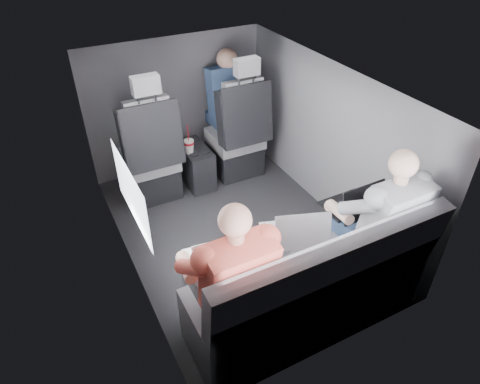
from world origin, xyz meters
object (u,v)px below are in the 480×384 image
soda_cup (189,146)px  laptop_black (353,204)px  front_seat_left (151,161)px  center_console (196,165)px  laptop_silver (294,232)px  front_seat_right (238,139)px  passenger_rear_left (227,277)px  passenger_rear_right (376,220)px  laptop_white (214,257)px  rear_bench (310,292)px  passenger_front_right (228,96)px

soda_cup → laptop_black: 1.70m
front_seat_left → center_console: 0.49m
laptop_black → soda_cup: bearing=111.4°
soda_cup → laptop_black: size_ratio=0.79×
front_seat_left → center_console: bearing=5.1°
laptop_silver → front_seat_right: bearing=74.9°
passenger_rear_left → center_console: bearing=73.6°
soda_cup → passenger_rear_right: size_ratio=0.24×
center_console → passenger_rear_left: (-0.54, -1.85, 0.42)m
laptop_white → passenger_rear_right: (1.12, -0.18, -0.01)m
rear_bench → laptop_silver: 0.40m
rear_bench → laptop_black: size_ratio=4.37×
front_seat_left → passenger_front_right: (0.92, 0.26, 0.35)m
passenger_rear_right → passenger_front_right: (-0.10, 2.06, 0.12)m
front_seat_right → rear_bench: 1.96m
laptop_white → passenger_front_right: 2.15m
laptop_white → rear_bench: bearing=-26.6°
center_console → rear_bench: 1.94m
rear_bench → passenger_front_right: size_ratio=2.01×
front_seat_left → soda_cup: (0.37, -0.03, 0.07)m
front_seat_left → soda_cup: bearing=-4.8°
passenger_rear_left → passenger_rear_right: size_ratio=0.99×
front_seat_right → passenger_front_right: (0.02, 0.26, 0.35)m
front_seat_right → rear_bench: (-0.45, -1.90, -0.09)m
passenger_front_right → laptop_silver: bearing=-103.7°
laptop_white → passenger_rear_left: 0.18m
rear_bench → laptop_white: (-0.55, 0.27, 0.32)m
soda_cup → passenger_rear_left: bearing=-104.7°
passenger_rear_left → passenger_rear_right: passenger_rear_right is taller
laptop_silver → passenger_rear_right: 0.58m
rear_bench → laptop_black: rear_bench is taller
rear_bench → passenger_rear_left: (-0.54, 0.10, 0.31)m
passenger_rear_right → passenger_front_right: passenger_front_right is taller
rear_bench → soda_cup: rear_bench is taller
center_console → rear_bench: rear_bench is taller
front_seat_left → center_console: (0.45, 0.04, -0.20)m
center_console → passenger_rear_right: size_ratio=0.39×
front_seat_left → front_seat_right: size_ratio=1.00×
soda_cup → passenger_rear_right: passenger_rear_right is taller
laptop_silver → passenger_front_right: size_ratio=0.53×
front_seat_left → passenger_rear_left: 1.82m
rear_bench → laptop_white: bearing=153.4°
soda_cup → passenger_rear_left: (-0.46, -1.78, 0.15)m
rear_bench → passenger_rear_right: size_ratio=1.31×
center_console → passenger_front_right: 0.76m
rear_bench → passenger_front_right: 2.25m
laptop_black → passenger_rear_left: size_ratio=0.30×
center_console → rear_bench: (-0.00, -1.94, 0.11)m
center_console → laptop_silver: (0.00, -1.71, 0.43)m
laptop_black → passenger_rear_right: bearing=-81.8°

